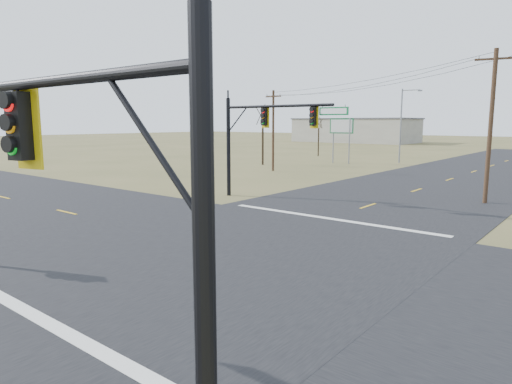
{
  "coord_description": "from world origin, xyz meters",
  "views": [
    {
      "loc": [
        11.3,
        -12.5,
        4.88
      ],
      "look_at": [
        0.44,
        1.0,
        2.21
      ],
      "focal_mm": 32.0,
      "sensor_mm": 36.0,
      "label": 1
    }
  ],
  "objects_px": {
    "mast_arm_near": "(19,152)",
    "utility_pole_near": "(491,124)",
    "bare_tree_a": "(263,114)",
    "utility_pole_far": "(273,129)",
    "bare_tree_b": "(319,122)",
    "highway_sign": "(341,131)",
    "streetlight_c": "(402,122)",
    "mast_arm_far": "(266,126)"
  },
  "relations": [
    {
      "from": "utility_pole_near",
      "to": "utility_pole_far",
      "type": "bearing_deg",
      "value": 162.04
    },
    {
      "from": "utility_pole_near",
      "to": "streetlight_c",
      "type": "height_order",
      "value": "utility_pole_near"
    },
    {
      "from": "mast_arm_near",
      "to": "streetlight_c",
      "type": "distance_m",
      "value": 51.87
    },
    {
      "from": "mast_arm_far",
      "to": "streetlight_c",
      "type": "height_order",
      "value": "streetlight_c"
    },
    {
      "from": "mast_arm_far",
      "to": "utility_pole_near",
      "type": "xyz_separation_m",
      "value": [
        10.96,
        7.5,
        0.08
      ]
    },
    {
      "from": "utility_pole_far",
      "to": "bare_tree_a",
      "type": "bearing_deg",
      "value": 136.87
    },
    {
      "from": "mast_arm_far",
      "to": "bare_tree_b",
      "type": "bearing_deg",
      "value": 116.72
    },
    {
      "from": "streetlight_c",
      "to": "bare_tree_b",
      "type": "bearing_deg",
      "value": 148.8
    },
    {
      "from": "highway_sign",
      "to": "streetlight_c",
      "type": "bearing_deg",
      "value": 29.42
    },
    {
      "from": "bare_tree_a",
      "to": "bare_tree_b",
      "type": "height_order",
      "value": "bare_tree_a"
    },
    {
      "from": "utility_pole_far",
      "to": "mast_arm_far",
      "type": "bearing_deg",
      "value": -54.68
    },
    {
      "from": "bare_tree_b",
      "to": "mast_arm_far",
      "type": "bearing_deg",
      "value": -63.7
    },
    {
      "from": "highway_sign",
      "to": "streetlight_c",
      "type": "height_order",
      "value": "streetlight_c"
    },
    {
      "from": "bare_tree_a",
      "to": "utility_pole_near",
      "type": "bearing_deg",
      "value": -23.71
    },
    {
      "from": "mast_arm_near",
      "to": "bare_tree_b",
      "type": "relative_size",
      "value": 1.69
    },
    {
      "from": "mast_arm_near",
      "to": "mast_arm_far",
      "type": "xyz_separation_m",
      "value": [
        -9.77,
        19.15,
        0.24
      ]
    },
    {
      "from": "mast_arm_far",
      "to": "mast_arm_near",
      "type": "bearing_deg",
      "value": -62.56
    },
    {
      "from": "highway_sign",
      "to": "bare_tree_a",
      "type": "distance_m",
      "value": 9.67
    },
    {
      "from": "highway_sign",
      "to": "bare_tree_b",
      "type": "distance_m",
      "value": 11.91
    },
    {
      "from": "mast_arm_far",
      "to": "utility_pole_near",
      "type": "bearing_deg",
      "value": 34.79
    },
    {
      "from": "utility_pole_near",
      "to": "highway_sign",
      "type": "relative_size",
      "value": 1.72
    },
    {
      "from": "utility_pole_far",
      "to": "bare_tree_a",
      "type": "height_order",
      "value": "utility_pole_far"
    },
    {
      "from": "utility_pole_far",
      "to": "highway_sign",
      "type": "height_order",
      "value": "utility_pole_far"
    },
    {
      "from": "mast_arm_far",
      "to": "utility_pole_near",
      "type": "distance_m",
      "value": 13.28
    },
    {
      "from": "mast_arm_far",
      "to": "streetlight_c",
      "type": "bearing_deg",
      "value": 96.82
    },
    {
      "from": "utility_pole_near",
      "to": "utility_pole_far",
      "type": "relative_size",
      "value": 1.14
    },
    {
      "from": "highway_sign",
      "to": "bare_tree_a",
      "type": "height_order",
      "value": "bare_tree_a"
    },
    {
      "from": "mast_arm_far",
      "to": "highway_sign",
      "type": "xyz_separation_m",
      "value": [
        -8.87,
        26.09,
        -0.86
      ]
    },
    {
      "from": "highway_sign",
      "to": "mast_arm_far",
      "type": "bearing_deg",
      "value": -84.14
    },
    {
      "from": "mast_arm_near",
      "to": "utility_pole_near",
      "type": "bearing_deg",
      "value": 74.92
    },
    {
      "from": "mast_arm_near",
      "to": "utility_pole_far",
      "type": "xyz_separation_m",
      "value": [
        -19.93,
        33.5,
        -0.22
      ]
    },
    {
      "from": "bare_tree_b",
      "to": "highway_sign",
      "type": "bearing_deg",
      "value": -45.95
    },
    {
      "from": "mast_arm_near",
      "to": "utility_pole_near",
      "type": "xyz_separation_m",
      "value": [
        1.2,
        26.65,
        0.33
      ]
    },
    {
      "from": "highway_sign",
      "to": "bare_tree_a",
      "type": "xyz_separation_m",
      "value": [
        -6.18,
        -7.17,
        1.96
      ]
    },
    {
      "from": "mast_arm_near",
      "to": "highway_sign",
      "type": "relative_size",
      "value": 1.95
    },
    {
      "from": "streetlight_c",
      "to": "highway_sign",
      "type": "bearing_deg",
      "value": -154.03
    },
    {
      "from": "mast_arm_near",
      "to": "bare_tree_a",
      "type": "bearing_deg",
      "value": 110.59
    },
    {
      "from": "utility_pole_far",
      "to": "bare_tree_b",
      "type": "height_order",
      "value": "utility_pole_far"
    },
    {
      "from": "utility_pole_near",
      "to": "bare_tree_a",
      "type": "relative_size",
      "value": 1.25
    },
    {
      "from": "mast_arm_near",
      "to": "bare_tree_b",
      "type": "distance_m",
      "value": 60.11
    },
    {
      "from": "streetlight_c",
      "to": "bare_tree_b",
      "type": "height_order",
      "value": "streetlight_c"
    },
    {
      "from": "utility_pole_near",
      "to": "streetlight_c",
      "type": "bearing_deg",
      "value": 121.57
    }
  ]
}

